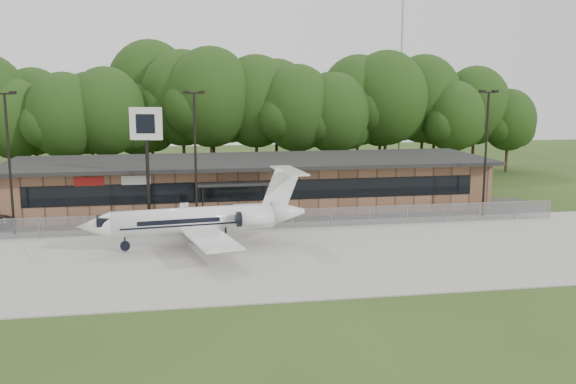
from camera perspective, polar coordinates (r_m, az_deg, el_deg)
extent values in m
plane|color=#2C4217|center=(33.48, 1.60, -9.17)|extent=(160.00, 160.00, 0.00)
cube|color=#9E9B93|center=(41.00, -0.63, -5.54)|extent=(64.00, 18.00, 0.08)
cube|color=#383835|center=(52.06, -2.67, -2.25)|extent=(50.00, 9.00, 0.06)
cube|color=#8D6146|center=(56.10, -3.27, 0.67)|extent=(40.00, 10.00, 4.00)
cube|color=black|center=(51.13, -2.62, 0.12)|extent=(36.00, 0.08, 1.60)
cube|color=black|center=(55.30, -3.23, 2.79)|extent=(41.00, 11.50, 0.30)
cube|color=black|center=(50.24, -4.81, 0.73)|extent=(6.00, 1.60, 0.20)
cube|color=#A61614|center=(50.97, -17.28, 0.91)|extent=(2.20, 0.06, 0.70)
cube|color=silver|center=(50.63, -13.35, 1.03)|extent=(2.20, 0.06, 0.70)
cube|color=gray|center=(47.55, -1.99, -2.51)|extent=(46.00, 0.03, 1.50)
cube|color=gray|center=(47.40, -2.00, -1.63)|extent=(46.00, 0.04, 0.04)
cylinder|color=gray|center=(83.97, 10.02, 10.75)|extent=(0.20, 0.20, 25.00)
cylinder|color=black|center=(49.28, -23.51, 2.13)|extent=(0.18, 0.18, 10.00)
cube|color=black|center=(48.94, -23.91, 7.99)|extent=(1.20, 0.12, 0.12)
cube|color=black|center=(48.81, -23.28, 8.12)|extent=(0.45, 0.30, 0.22)
cylinder|color=black|center=(47.91, -8.21, 2.64)|extent=(0.18, 0.18, 10.00)
cube|color=black|center=(47.55, -8.36, 8.69)|extent=(1.20, 0.12, 0.12)
cube|color=black|center=(47.54, -9.04, 8.76)|extent=(0.45, 0.30, 0.22)
cube|color=black|center=(47.57, -7.70, 8.79)|extent=(0.45, 0.30, 0.22)
cylinder|color=black|center=(53.72, 17.15, 3.07)|extent=(0.18, 0.18, 10.00)
cube|color=black|center=(53.41, 17.43, 8.46)|extent=(1.20, 0.12, 0.12)
cube|color=black|center=(53.16, 16.90, 8.56)|extent=(0.45, 0.30, 0.22)
cube|color=black|center=(53.66, 17.96, 8.51)|extent=(0.45, 0.30, 0.22)
cylinder|color=white|center=(42.72, -8.38, -2.58)|extent=(10.72, 2.90, 1.70)
cone|color=white|center=(42.34, -16.94, -3.02)|extent=(2.30, 1.93, 1.70)
cone|color=white|center=(44.03, -0.03, -1.89)|extent=(2.51, 1.95, 1.70)
cube|color=white|center=(39.54, -6.88, -4.26)|extent=(3.04, 6.58, 0.13)
cube|color=white|center=(46.28, -8.34, -2.23)|extent=(3.04, 6.58, 0.13)
cylinder|color=white|center=(42.11, -2.98, -2.45)|extent=(2.42, 1.21, 0.95)
cylinder|color=white|center=(44.63, -3.78, -1.75)|extent=(2.42, 1.21, 0.95)
cube|color=white|center=(43.60, -0.70, 0.04)|extent=(2.60, 0.45, 3.19)
cube|color=white|center=(43.57, 0.10, 1.80)|extent=(1.93, 5.00, 0.11)
cube|color=black|center=(42.27, -15.95, -2.58)|extent=(1.20, 1.38, 0.53)
cube|color=black|center=(43.34, -5.84, -4.29)|extent=(1.13, 2.62, 0.74)
cylinder|color=black|center=(42.69, -14.28, -4.77)|extent=(0.70, 0.70, 0.23)
cylinder|color=black|center=(48.32, -12.36, 1.75)|extent=(0.31, 0.31, 8.61)
cube|color=silver|center=(47.97, -12.52, 5.95)|extent=(2.36, 0.83, 2.37)
cube|color=black|center=(47.83, -12.56, 5.94)|extent=(1.37, 0.37, 1.40)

